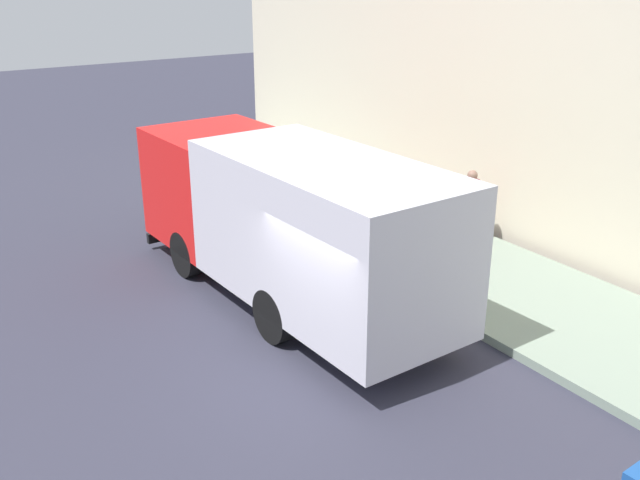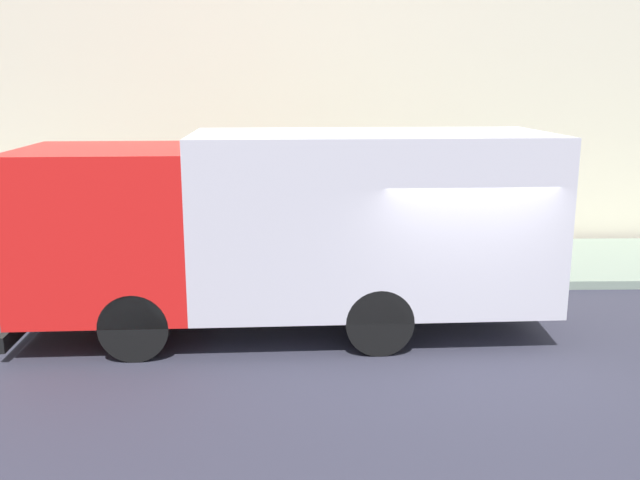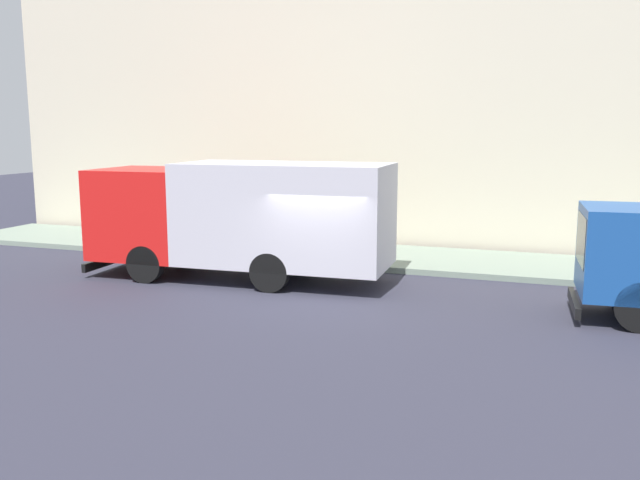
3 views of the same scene
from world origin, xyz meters
name	(u,v)px [view 2 (image 2 of 3)]	position (x,y,z in m)	size (l,w,h in m)	color
ground	(463,349)	(0.00, 0.00, 0.00)	(80.00, 80.00, 0.00)	#313140
sidewalk	(413,262)	(4.87, 0.00, 0.08)	(3.74, 30.00, 0.17)	gray
building_facade	(405,6)	(7.24, 0.00, 5.68)	(0.50, 30.00, 11.36)	beige
large_utility_truck	(291,222)	(0.95, 2.60, 1.78)	(2.88, 8.37, 3.18)	red
pedestrian_walking	(290,209)	(6.04, 2.72, 1.07)	(0.56, 0.56, 1.73)	black
pedestrian_standing	(219,228)	(4.19, 4.14, 1.01)	(0.54, 0.54, 1.62)	#403758
pedestrian_third	(84,223)	(4.81, 7.11, 1.00)	(0.33, 0.33, 1.56)	#27271C
traffic_cone_orange	(150,262)	(3.46, 5.42, 0.49)	(0.45, 0.45, 0.64)	orange
street_sign_post	(281,206)	(3.26, 2.83, 1.62)	(0.44, 0.08, 2.45)	#4C5156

